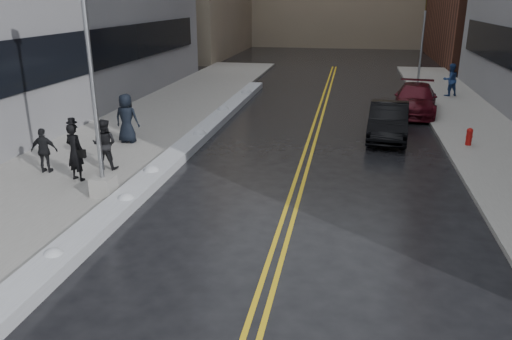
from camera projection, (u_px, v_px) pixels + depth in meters
The scene contains 16 objects.
ground at pixel (186, 237), 13.14m from camera, with size 160.00×160.00×0.00m, color black.
sidewalk_west at pixel (136, 130), 23.40m from camera, with size 5.50×50.00×0.15m, color gray.
sidewalk_east at pixel (493, 148), 20.63m from camera, with size 4.00×50.00×0.15m, color gray.
lane_line_left at pixel (308, 140), 22.00m from camera, with size 0.12×50.00×0.01m, color gold.
lane_line_right at pixel (315, 141), 21.95m from camera, with size 0.12×50.00×0.01m, color gold.
snow_ridge at pixel (190, 143), 20.94m from camera, with size 0.90×30.00×0.34m, color silver.
lamppost at pixel (96, 121), 14.74m from camera, with size 0.65×0.65×7.62m.
fire_hydrant at pixel (469, 136), 20.65m from camera, with size 0.26×0.26×0.73m.
traffic_signal at pixel (422, 38), 32.79m from camera, with size 0.16×0.20×6.00m.
pedestrian_fedora at pixel (75, 152), 16.53m from camera, with size 0.72×0.47×1.96m, color black.
pedestrian_b at pixel (105, 144), 17.66m from camera, with size 0.88×0.69×1.81m, color black.
pedestrian_c at pixel (127, 118), 20.85m from camera, with size 1.01×0.66×2.07m, color black.
pedestrian_d at pixel (44, 151), 17.32m from camera, with size 0.93×0.39×1.59m, color black.
pedestrian_east at pixel (450, 80), 30.79m from camera, with size 0.96×0.75×1.98m, color navy.
car_black at pixel (388, 121), 22.12m from camera, with size 1.65×4.73×1.56m, color black.
car_maroon at pixel (415, 99), 26.78m from camera, with size 2.18×5.36×1.56m, color #450B14.
Camera 1 is at (4.02, -11.27, 6.00)m, focal length 35.00 mm.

